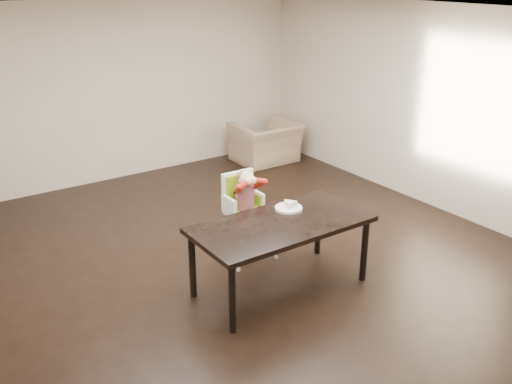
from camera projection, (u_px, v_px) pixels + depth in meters
ground at (252, 262)px, 6.44m from camera, size 7.00×7.00×0.00m
room_walls at (251, 100)px, 5.75m from camera, size 6.02×7.02×2.71m
dining_table at (281, 229)px, 5.70m from camera, size 1.80×0.90×0.75m
high_chair at (244, 196)px, 6.34m from camera, size 0.44×0.44×1.05m
plate at (289, 207)px, 5.96m from camera, size 0.36×0.36×0.08m
armchair at (266, 136)px, 9.57m from camera, size 1.04×0.69×0.90m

